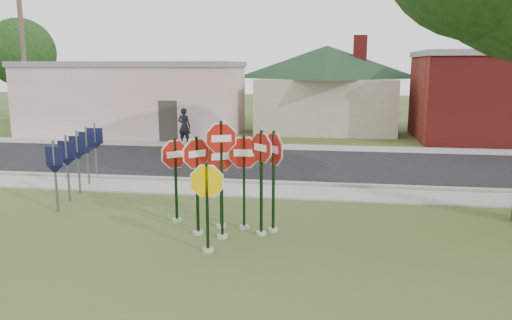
% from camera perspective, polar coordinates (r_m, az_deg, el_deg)
% --- Properties ---
extents(ground, '(120.00, 120.00, 0.00)m').
position_cam_1_polar(ground, '(10.90, -5.05, -10.75)').
color(ground, '#344C1C').
rests_on(ground, ground).
extents(sidewalk_near, '(60.00, 1.60, 0.06)m').
position_cam_1_polar(sidewalk_near, '(16.03, -0.36, -3.53)').
color(sidewalk_near, gray).
rests_on(sidewalk_near, ground).
extents(road, '(60.00, 7.00, 0.04)m').
position_cam_1_polar(road, '(20.38, 1.65, -0.47)').
color(road, black).
rests_on(road, ground).
extents(sidewalk_far, '(60.00, 1.60, 0.06)m').
position_cam_1_polar(sidewalk_far, '(24.59, 2.90, 1.49)').
color(sidewalk_far, gray).
rests_on(sidewalk_far, ground).
extents(curb, '(60.00, 0.20, 0.14)m').
position_cam_1_polar(curb, '(16.98, 0.17, -2.58)').
color(curb, gray).
rests_on(curb, ground).
extents(stop_sign_center, '(0.92, 0.37, 2.86)m').
position_cam_1_polar(stop_sign_center, '(11.42, -3.97, -0.47)').
color(stop_sign_center, '#9E9B93').
rests_on(stop_sign_center, ground).
extents(stop_sign_yellow, '(1.01, 0.24, 2.08)m').
position_cam_1_polar(stop_sign_yellow, '(10.71, -5.61, -4.29)').
color(stop_sign_yellow, '#9E9B93').
rests_on(stop_sign_yellow, ground).
extents(stop_sign_left, '(0.69, 0.74, 2.47)m').
position_cam_1_polar(stop_sign_left, '(11.77, -6.77, -1.51)').
color(stop_sign_left, '#9E9B93').
rests_on(stop_sign_left, ground).
extents(stop_sign_right, '(0.72, 0.71, 2.62)m').
position_cam_1_polar(stop_sign_right, '(11.64, 0.61, -1.04)').
color(stop_sign_right, '#9E9B93').
rests_on(stop_sign_right, ground).
extents(stop_sign_back_right, '(1.07, 0.24, 2.46)m').
position_cam_1_polar(stop_sign_back_right, '(12.11, -1.38, -1.04)').
color(stop_sign_back_right, '#9E9B93').
rests_on(stop_sign_back_right, ground).
extents(stop_sign_back_left, '(0.92, 0.51, 2.33)m').
position_cam_1_polar(stop_sign_back_left, '(12.25, -4.06, -1.38)').
color(stop_sign_back_left, '#9E9B93').
rests_on(stop_sign_back_left, ground).
extents(stop_sign_far_right, '(0.66, 0.90, 2.59)m').
position_cam_1_polar(stop_sign_far_right, '(11.88, 2.01, -0.76)').
color(stop_sign_far_right, '#9E9B93').
rests_on(stop_sign_far_right, ground).
extents(stop_sign_far_left, '(0.76, 0.70, 2.29)m').
position_cam_1_polar(stop_sign_far_left, '(12.85, -9.19, -1.09)').
color(stop_sign_far_left, '#9E9B93').
rests_on(stop_sign_far_left, ground).
extents(route_sign_row, '(1.43, 4.63, 2.00)m').
position_cam_1_polar(route_sign_row, '(16.59, -19.69, 0.53)').
color(route_sign_row, '#59595E').
rests_on(route_sign_row, ground).
extents(building_stucco, '(12.20, 6.20, 4.20)m').
position_cam_1_polar(building_stucco, '(30.16, -13.68, 6.97)').
color(building_stucco, silver).
rests_on(building_stucco, ground).
extents(building_house, '(11.60, 11.60, 6.20)m').
position_cam_1_polar(building_house, '(31.84, 8.07, 10.05)').
color(building_house, '#BDAD96').
rests_on(building_house, ground).
extents(utility_pole_near, '(2.20, 0.26, 9.50)m').
position_cam_1_polar(utility_pole_near, '(29.99, -25.09, 11.65)').
color(utility_pole_near, '#493A30').
rests_on(utility_pole_near, ground).
extents(bg_tree_left, '(4.90, 4.90, 7.35)m').
position_cam_1_polar(bg_tree_left, '(40.63, -25.29, 11.01)').
color(bg_tree_left, black).
rests_on(bg_tree_left, ground).
extents(pedestrian, '(0.74, 0.56, 1.85)m').
position_cam_1_polar(pedestrian, '(25.35, -8.20, 3.85)').
color(pedestrian, black).
rests_on(pedestrian, sidewalk_far).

